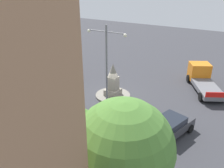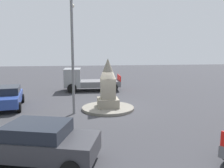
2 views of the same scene
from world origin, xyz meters
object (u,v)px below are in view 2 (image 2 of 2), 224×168
Objects in this scene: monument at (108,85)px; car_dark_grey_approaching at (40,142)px; truck_grey_waiting at (85,80)px; streetlamp at (72,40)px; car_blue_near_island at (7,97)px.

monument is 7.59m from car_dark_grey_approaching.
monument is at bearing 10.29° from truck_grey_waiting.
streetlamp is 1.70× the size of car_dark_grey_approaching.
streetlamp is 1.76× the size of car_blue_near_island.
monument is 0.61× the size of truck_grey_waiting.
truck_grey_waiting is at bearing 172.31° from car_dark_grey_approaching.
car_blue_near_island is 7.93m from truck_grey_waiting.
monument is at bearing 78.24° from car_blue_near_island.
truck_grey_waiting is at bearing 173.62° from streetlamp.
monument is at bearing 107.81° from streetlamp.
monument reaches higher than car_dark_grey_approaching.
streetlamp is at bearing 170.63° from car_dark_grey_approaching.
car_dark_grey_approaching is 0.82× the size of truck_grey_waiting.
truck_grey_waiting is (-14.04, 1.90, 0.21)m from car_dark_grey_approaching.
truck_grey_waiting is (-5.82, 5.38, 0.22)m from car_blue_near_island.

